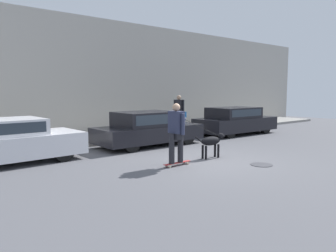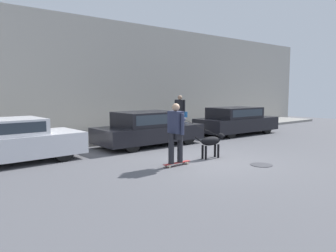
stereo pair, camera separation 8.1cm
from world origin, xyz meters
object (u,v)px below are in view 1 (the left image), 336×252
Objects in this scene: dog at (212,142)px; skateboarder at (177,131)px; parked_car_0 at (10,142)px; pedestrian_with_bag at (179,110)px; parked_car_1 at (148,129)px; parked_car_2 at (235,121)px.

dog is 0.50× the size of skateboarder.
parked_car_0 is 2.33× the size of pedestrian_with_bag.
skateboarder is at bearing -170.91° from dog.
parked_car_1 is at bearing 66.66° from skateboarder.
skateboarder is (-1.52, -0.10, 0.47)m from dog.
dog is 1.60m from skateboarder.
pedestrian_with_bag is (-1.45, 2.39, 0.45)m from parked_car_2.
pedestrian_with_bag reaches higher than parked_car_2.
parked_car_2 is at bearing 37.21° from dog.
parked_car_0 is 4.76m from skateboarder.
parked_car_1 is at bearing -178.43° from parked_car_2.
pedestrian_with_bag is (5.08, 5.63, 0.11)m from skateboarder.
dog is 0.69× the size of pedestrian_with_bag.
skateboarder is (-6.53, -3.24, 0.35)m from parked_car_2.
parked_car_1 is (4.85, 0.00, 0.00)m from parked_car_0.
parked_car_0 is at bearing -2.32° from pedestrian_with_bag.
parked_car_1 is 3.54m from skateboarder.
pedestrian_with_bag is at bearing 13.51° from parked_car_0.
parked_car_2 is 7.30m from skateboarder.
skateboarder reaches higher than parked_car_2.
parked_car_2 is 5.91m from dog.
dog is at bearing 39.26° from pedestrian_with_bag.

